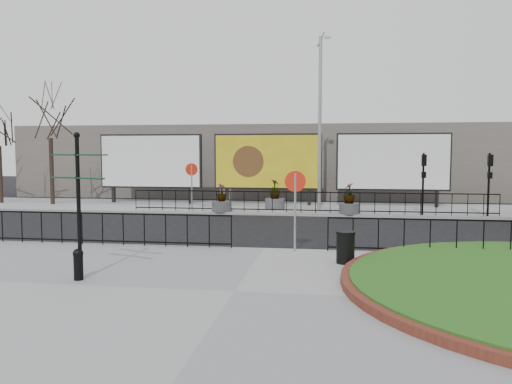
% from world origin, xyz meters
% --- Properties ---
extents(ground, '(90.00, 90.00, 0.00)m').
position_xyz_m(ground, '(0.00, 0.00, 0.00)').
color(ground, black).
rests_on(ground, ground).
extents(pavement_near, '(30.00, 10.00, 0.12)m').
position_xyz_m(pavement_near, '(0.00, -5.00, 0.06)').
color(pavement_near, gray).
rests_on(pavement_near, ground).
extents(pavement_far, '(44.00, 6.00, 0.12)m').
position_xyz_m(pavement_far, '(0.00, 12.00, 0.06)').
color(pavement_far, gray).
rests_on(pavement_far, ground).
extents(railing_near_left, '(10.00, 0.10, 1.10)m').
position_xyz_m(railing_near_left, '(-6.00, -0.30, 0.67)').
color(railing_near_left, black).
rests_on(railing_near_left, pavement_near).
extents(railing_near_right, '(9.00, 0.10, 1.10)m').
position_xyz_m(railing_near_right, '(6.50, -0.30, 0.67)').
color(railing_near_right, black).
rests_on(railing_near_right, pavement_near).
extents(railing_far, '(18.00, 0.10, 1.10)m').
position_xyz_m(railing_far, '(1.00, 9.30, 0.67)').
color(railing_far, black).
rests_on(railing_far, pavement_far).
extents(speed_sign_far, '(0.64, 0.07, 2.47)m').
position_xyz_m(speed_sign_far, '(-5.00, 9.40, 1.92)').
color(speed_sign_far, gray).
rests_on(speed_sign_far, pavement_far).
extents(speed_sign_near, '(0.64, 0.07, 2.47)m').
position_xyz_m(speed_sign_near, '(1.00, -0.40, 1.92)').
color(speed_sign_near, gray).
rests_on(speed_sign_near, pavement_near).
extents(billboard_left, '(6.20, 0.31, 4.10)m').
position_xyz_m(billboard_left, '(-8.50, 12.97, 2.60)').
color(billboard_left, black).
rests_on(billboard_left, pavement_far).
extents(billboard_mid, '(6.20, 0.31, 4.10)m').
position_xyz_m(billboard_mid, '(-1.50, 12.97, 2.60)').
color(billboard_mid, black).
rests_on(billboard_mid, pavement_far).
extents(billboard_right, '(6.20, 0.31, 4.10)m').
position_xyz_m(billboard_right, '(5.50, 12.97, 2.60)').
color(billboard_right, black).
rests_on(billboard_right, pavement_far).
extents(lamp_post, '(0.74, 0.18, 9.23)m').
position_xyz_m(lamp_post, '(1.51, 11.00, 4.83)').
color(lamp_post, gray).
rests_on(lamp_post, pavement_far).
extents(signal_pole_a, '(0.22, 0.26, 3.00)m').
position_xyz_m(signal_pole_a, '(6.50, 9.34, 2.10)').
color(signal_pole_a, black).
rests_on(signal_pole_a, pavement_far).
extents(signal_pole_b, '(0.22, 0.26, 3.00)m').
position_xyz_m(signal_pole_b, '(9.50, 9.34, 2.10)').
color(signal_pole_b, black).
rests_on(signal_pole_b, pavement_far).
extents(tree_left, '(2.00, 2.00, 7.00)m').
position_xyz_m(tree_left, '(-14.00, 11.50, 3.62)').
color(tree_left, '#2D2119').
rests_on(tree_left, pavement_far).
extents(building_backdrop, '(40.00, 10.00, 5.00)m').
position_xyz_m(building_backdrop, '(0.00, 22.00, 2.50)').
color(building_backdrop, '#605A54').
rests_on(building_backdrop, ground).
extents(fingerpost_sign, '(1.62, 0.74, 3.50)m').
position_xyz_m(fingerpost_sign, '(-3.83, -4.54, 2.23)').
color(fingerpost_sign, black).
rests_on(fingerpost_sign, pavement_near).
extents(bollard, '(0.24, 0.24, 0.76)m').
position_xyz_m(bollard, '(-3.86, -4.57, 0.53)').
color(bollard, black).
rests_on(bollard, pavement_near).
extents(litter_bin, '(0.53, 0.53, 0.88)m').
position_xyz_m(litter_bin, '(2.48, -1.83, 0.56)').
color(litter_bin, black).
rests_on(litter_bin, pavement_near).
extents(planter_a, '(1.02, 1.02, 1.43)m').
position_xyz_m(planter_a, '(-3.43, 9.40, 0.59)').
color(planter_a, '#4C4C4F').
rests_on(planter_a, pavement_far).
extents(planter_b, '(1.06, 1.06, 1.60)m').
position_xyz_m(planter_b, '(-0.85, 11.00, 0.69)').
color(planter_b, '#4C4C4F').
rests_on(planter_b, pavement_far).
extents(planter_c, '(0.99, 0.99, 1.54)m').
position_xyz_m(planter_c, '(3.01, 9.40, 0.69)').
color(planter_c, '#4C4C4F').
rests_on(planter_c, pavement_far).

